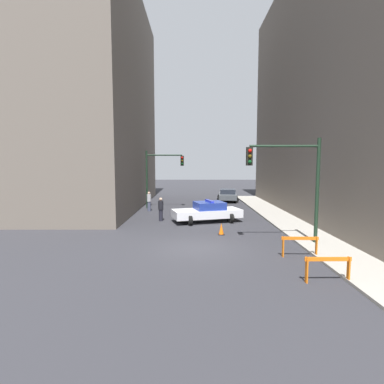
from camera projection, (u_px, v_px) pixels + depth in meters
ground_plane at (199, 248)px, 14.45m from camera, size 120.00×120.00×0.00m
sidewalk_right at (328, 247)px, 14.43m from camera, size 2.40×44.00×0.12m
building_corner_left at (66, 102)px, 27.47m from camera, size 14.00×20.00×19.44m
building_right at (384, 85)px, 21.45m from camera, size 12.00×28.00×19.40m
traffic_light_near at (295, 174)px, 14.73m from camera, size 3.64×0.35×5.20m
traffic_light_far at (160, 171)px, 26.92m from camera, size 3.44×0.35×5.20m
police_car at (208, 212)px, 20.84m from camera, size 5.03×3.13×1.52m
parked_car_near at (228, 195)px, 32.25m from camera, size 2.56×4.46×1.31m
pedestrian_crossing at (161, 209)px, 21.16m from camera, size 0.50×0.50×1.66m
pedestrian_corner at (150, 201)px, 25.57m from camera, size 0.45×0.45×1.66m
barrier_front at (329, 265)px, 10.20m from camera, size 1.60×0.17×0.90m
barrier_mid at (301, 243)px, 13.01m from camera, size 1.60×0.20×0.90m
traffic_cone at (222, 229)px, 17.12m from camera, size 0.36×0.36×0.66m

